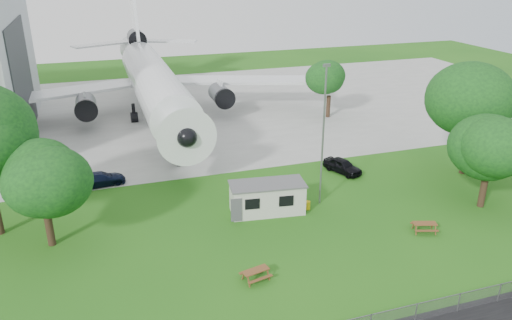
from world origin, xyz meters
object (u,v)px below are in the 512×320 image
object	(u,v)px
site_cabin	(267,198)
picnic_west	(256,280)
airliner	(152,79)
picnic_east	(424,232)

from	to	relation	value
site_cabin	picnic_west	world-z (taller)	site_cabin
site_cabin	picnic_west	xyz separation A→B (m)	(-3.90, -8.77, -1.31)
site_cabin	airliner	bearing A→B (deg)	100.19
airliner	site_cabin	world-z (taller)	airliner
airliner	picnic_west	world-z (taller)	airliner
airliner	picnic_east	xyz separation A→B (m)	(15.83, -36.67, -5.27)
airliner	site_cabin	bearing A→B (deg)	-79.81
airliner	picnic_east	distance (m)	40.29
airliner	picnic_west	bearing A→B (deg)	-87.85
picnic_west	site_cabin	bearing A→B (deg)	53.27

